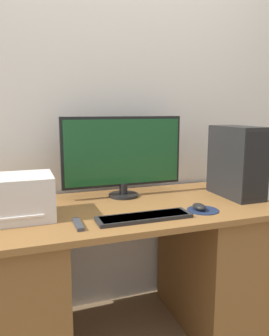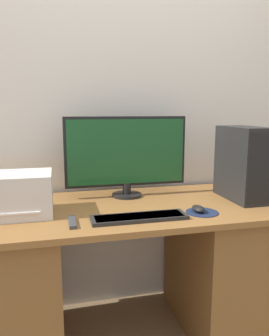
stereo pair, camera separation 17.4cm
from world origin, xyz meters
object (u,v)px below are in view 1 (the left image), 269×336
keyboard (144,217)px  remote_control (78,224)px  computer_tower (237,162)px  mouse (199,207)px  printer (13,198)px  monitor (123,154)px

keyboard → remote_control: 0.31m
keyboard → computer_tower: size_ratio=1.09×
mouse → printer: bearing=168.6°
keyboard → printer: bearing=160.2°
mouse → monitor: bearing=125.0°
mouse → computer_tower: 0.44m
mouse → printer: (-0.90, 0.18, 0.08)m
printer → keyboard: bearing=-19.8°
monitor → mouse: (0.28, -0.40, -0.24)m
keyboard → remote_control: keyboard is taller
mouse → remote_control: mouse is taller
computer_tower → printer: computer_tower is taller
monitor → computer_tower: (0.64, -0.22, -0.05)m
mouse → printer: 0.92m
monitor → remote_control: monitor is taller
mouse → keyboard: bearing=-174.8°
monitor → keyboard: bearing=-94.2°
mouse → computer_tower: computer_tower is taller
monitor → mouse: monitor is taller
remote_control → keyboard: bearing=-1.8°
monitor → keyboard: (-0.03, -0.43, -0.25)m
keyboard → remote_control: (-0.31, 0.01, -0.00)m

